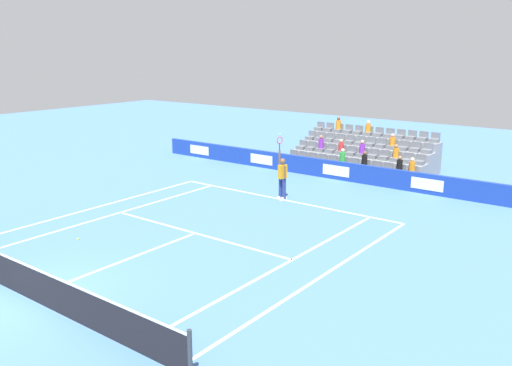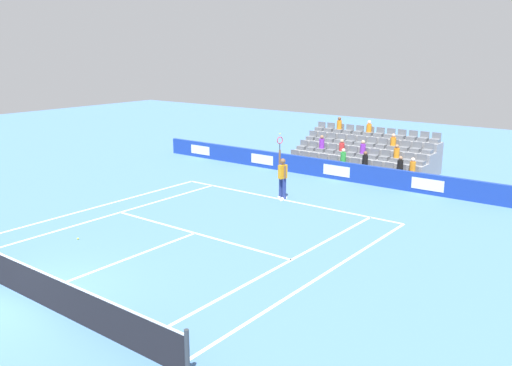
{
  "view_description": "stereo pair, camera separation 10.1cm",
  "coord_description": "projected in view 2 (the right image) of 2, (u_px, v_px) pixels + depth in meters",
  "views": [
    {
      "loc": [
        -12.71,
        6.77,
        6.38
      ],
      "look_at": [
        0.08,
        -10.06,
        1.1
      ],
      "focal_mm": 37.95,
      "sensor_mm": 36.0,
      "label": 1
    },
    {
      "loc": [
        -12.79,
        6.71,
        6.38
      ],
      "look_at": [
        0.08,
        -10.06,
        1.1
      ],
      "focal_mm": 37.95,
      "sensor_mm": 36.0,
      "label": 2
    }
  ],
  "objects": [
    {
      "name": "line_centre_service",
      "position": [
        123.0,
        260.0,
        16.73
      ],
      "size": [
        0.1,
        6.4,
        0.01
      ],
      "primitive_type": "cube",
      "color": "white",
      "rests_on": "ground"
    },
    {
      "name": "line_baseline",
      "position": [
        283.0,
        200.0,
        23.42
      ],
      "size": [
        10.97,
        0.1,
        0.01
      ],
      "primitive_type": "cube",
      "color": "white",
      "rests_on": "ground"
    },
    {
      "name": "loose_tennis_ball",
      "position": [
        78.0,
        239.0,
        18.53
      ],
      "size": [
        0.07,
        0.07,
        0.07
      ],
      "primitive_type": "sphere",
      "color": "#D1E533",
      "rests_on": "ground"
    },
    {
      "name": "line_singles_sideline_right",
      "position": [
        283.0,
        264.0,
        16.41
      ],
      "size": [
        0.1,
        11.89,
        0.01
      ],
      "primitive_type": "cube",
      "color": "white",
      "rests_on": "ground"
    },
    {
      "name": "line_centre_mark",
      "position": [
        282.0,
        200.0,
        23.34
      ],
      "size": [
        0.1,
        0.2,
        0.01
      ],
      "primitive_type": "cube",
      "color": "white",
      "rests_on": "ground"
    },
    {
      "name": "ground_plane",
      "position": [
        27.0,
        297.0,
        14.27
      ],
      "size": [
        80.0,
        80.0,
        0.0
      ],
      "primitive_type": "plane",
      "color": "#4C7AB2"
    },
    {
      "name": "line_singles_sideline_left",
      "position": [
        111.0,
        215.0,
        21.27
      ],
      "size": [
        0.1,
        11.89,
        0.01
      ],
      "primitive_type": "cube",
      "color": "white",
      "rests_on": "ground"
    },
    {
      "name": "tennis_net",
      "position": [
        25.0,
        280.0,
        14.15
      ],
      "size": [
        11.97,
        0.1,
        1.07
      ],
      "color": "#33383D",
      "rests_on": "ground"
    },
    {
      "name": "tennis_player",
      "position": [
        283.0,
        176.0,
        23.41
      ],
      "size": [
        0.51,
        0.42,
        2.85
      ],
      "color": "navy",
      "rests_on": "ground"
    },
    {
      "name": "stadium_stand",
      "position": [
        364.0,
        157.0,
        29.16
      ],
      "size": [
        7.44,
        3.8,
        2.58
      ],
      "color": "gray",
      "rests_on": "ground"
    },
    {
      "name": "line_service",
      "position": [
        195.0,
        233.0,
        19.19
      ],
      "size": [
        8.23,
        0.1,
        0.01
      ],
      "primitive_type": "cube",
      "color": "white",
      "rests_on": "ground"
    },
    {
      "name": "sponsor_barrier",
      "position": [
        337.0,
        170.0,
        26.96
      ],
      "size": [
        23.14,
        0.22,
        0.92
      ],
      "color": "#193899",
      "rests_on": "ground"
    },
    {
      "name": "line_doubles_sideline_right",
      "position": [
        322.0,
        276.0,
        15.6
      ],
      "size": [
        0.1,
        11.89,
        0.01
      ],
      "primitive_type": "cube",
      "color": "white",
      "rests_on": "ground"
    },
    {
      "name": "line_doubles_sideline_left",
      "position": [
        90.0,
        209.0,
        22.08
      ],
      "size": [
        0.1,
        11.89,
        0.01
      ],
      "primitive_type": "cube",
      "color": "white",
      "rests_on": "ground"
    }
  ]
}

